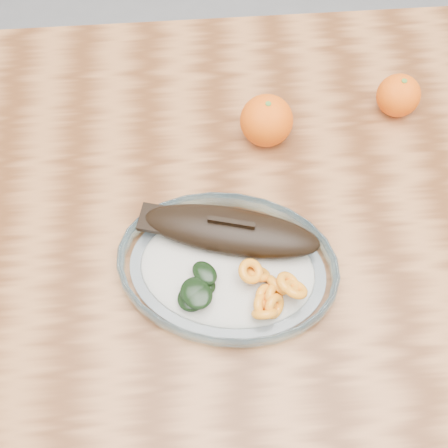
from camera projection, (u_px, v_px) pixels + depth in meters
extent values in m
plane|color=slate|center=(266.00, 359.00, 1.43)|extent=(3.00, 3.00, 0.00)
cube|color=#592F15|center=(302.00, 230.00, 0.78)|extent=(1.20, 0.80, 0.04)
cylinder|color=brown|center=(21.00, 187.00, 1.26)|extent=(0.06, 0.06, 0.71)
ellipsoid|color=white|center=(227.00, 270.00, 0.73)|extent=(0.58, 0.47, 0.01)
torus|color=#9AD2EE|center=(227.00, 267.00, 0.72)|extent=(0.61, 0.61, 0.03)
ellipsoid|color=silver|center=(227.00, 264.00, 0.71)|extent=(0.52, 0.41, 0.02)
ellipsoid|color=black|center=(231.00, 225.00, 0.71)|extent=(0.24, 0.12, 0.04)
ellipsoid|color=black|center=(231.00, 228.00, 0.72)|extent=(0.20, 0.10, 0.02)
cube|color=black|center=(155.00, 213.00, 0.72)|extent=(0.05, 0.05, 0.01)
cube|color=black|center=(231.00, 219.00, 0.69)|extent=(0.06, 0.02, 0.02)
torus|color=orange|center=(263.00, 301.00, 0.67)|extent=(0.04, 0.05, 0.04)
torus|color=orange|center=(268.00, 292.00, 0.68)|extent=(0.04, 0.04, 0.03)
torus|color=orange|center=(275.00, 302.00, 0.67)|extent=(0.04, 0.04, 0.03)
torus|color=orange|center=(258.00, 269.00, 0.69)|extent=(0.05, 0.04, 0.04)
torus|color=orange|center=(278.00, 280.00, 0.68)|extent=(0.04, 0.03, 0.04)
torus|color=orange|center=(275.00, 291.00, 0.68)|extent=(0.04, 0.04, 0.03)
torus|color=orange|center=(265.00, 309.00, 0.67)|extent=(0.04, 0.03, 0.04)
torus|color=orange|center=(296.00, 284.00, 0.67)|extent=(0.04, 0.04, 0.04)
torus|color=orange|center=(251.00, 266.00, 0.68)|extent=(0.04, 0.04, 0.03)
torus|color=orange|center=(290.00, 278.00, 0.67)|extent=(0.03, 0.04, 0.03)
ellipsoid|color=black|center=(192.00, 293.00, 0.68)|extent=(0.05, 0.05, 0.01)
ellipsoid|color=black|center=(201.00, 282.00, 0.68)|extent=(0.04, 0.03, 0.01)
ellipsoid|color=black|center=(197.00, 290.00, 0.67)|extent=(0.05, 0.05, 0.01)
ellipsoid|color=black|center=(194.00, 286.00, 0.67)|extent=(0.04, 0.04, 0.01)
ellipsoid|color=black|center=(204.00, 268.00, 0.68)|extent=(0.04, 0.04, 0.01)
sphere|color=#EC3904|center=(266.00, 121.00, 0.80)|extent=(0.08, 0.08, 0.08)
sphere|color=#EC3904|center=(398.00, 95.00, 0.83)|extent=(0.06, 0.06, 0.06)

